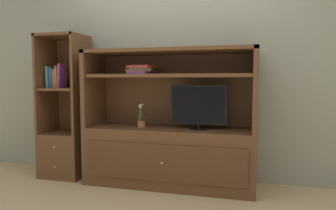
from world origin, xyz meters
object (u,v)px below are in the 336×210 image
upright_book_row (57,77)px  tv_monitor (198,107)px  magazine_stack (142,70)px  media_console (169,142)px  potted_plant (142,122)px  bookshelf_tall (66,131)px

upright_book_row → tv_monitor: bearing=-0.5°
tv_monitor → magazine_stack: bearing=178.8°
media_console → upright_book_row: (-1.37, -0.01, 0.70)m
potted_plant → bookshelf_tall: bookshelf_tall is taller
media_console → potted_plant: size_ratio=6.75×
tv_monitor → bookshelf_tall: bearing=179.0°
tv_monitor → potted_plant: (-0.62, -0.03, -0.18)m
potted_plant → upright_book_row: bearing=177.7°
media_console → bookshelf_tall: 1.27m
media_console → tv_monitor: (0.32, -0.02, 0.39)m
media_console → potted_plant: (-0.30, -0.05, 0.21)m
tv_monitor → potted_plant: 0.65m
media_console → upright_book_row: bearing=-179.8°
potted_plant → magazine_stack: magazine_stack is taller
tv_monitor → bookshelf_tall: bookshelf_tall is taller
magazine_stack → bookshelf_tall: (-0.97, 0.01, -0.71)m
tv_monitor → magazine_stack: (-0.62, 0.01, 0.38)m
magazine_stack → upright_book_row: size_ratio=1.21×
tv_monitor → media_console: bearing=176.1°
magazine_stack → bookshelf_tall: size_ratio=0.21×
upright_book_row → magazine_stack: bearing=-0.1°
bookshelf_tall → potted_plant: bearing=-3.2°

